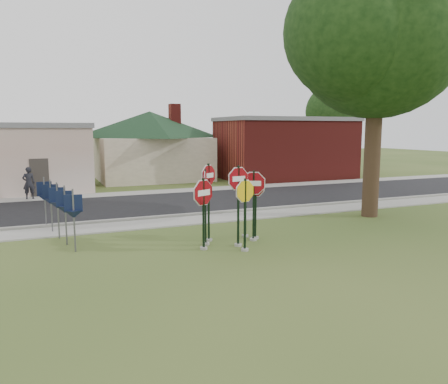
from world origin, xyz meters
name	(u,v)px	position (x,y,z in m)	size (l,w,h in m)	color
ground	(253,255)	(0.00, 0.00, 0.00)	(120.00, 120.00, 0.00)	#37501E
sidewalk_near	(195,220)	(0.00, 5.50, 0.03)	(60.00, 1.60, 0.06)	gray
road	(167,204)	(0.00, 10.00, 0.02)	(60.00, 7.00, 0.04)	black
sidewalk_far	(148,193)	(0.00, 14.30, 0.03)	(60.00, 1.60, 0.06)	gray
curb	(188,215)	(0.00, 6.50, 0.07)	(60.00, 0.20, 0.14)	gray
stop_sign_center	(238,194)	(0.02, 1.16, 1.73)	(1.04, 0.24, 2.77)	gray
stop_sign_yellow	(245,206)	(-0.03, 0.55, 1.45)	(0.96, 0.26, 2.41)	gray
stop_sign_left	(203,204)	(-1.18, 1.21, 1.49)	(1.05, 0.51, 2.42)	gray
stop_sign_right	(254,195)	(0.80, 1.62, 1.59)	(0.99, 0.51, 2.55)	gray
stop_sign_back_right	(245,196)	(0.76, 2.19, 1.50)	(1.07, 0.29, 2.43)	gray
stop_sign_back_left	(209,191)	(-0.64, 2.15, 1.73)	(0.86, 0.56, 2.78)	gray
stop_sign_far_right	(256,198)	(0.97, 1.80, 1.45)	(0.45, 0.92, 2.38)	gray
stop_sign_far_left	(206,195)	(-0.91, 1.72, 1.67)	(0.48, 1.03, 2.65)	gray
route_sign_row	(58,204)	(-5.40, 4.50, 1.22)	(1.43, 4.63, 2.00)	#59595E
building_house	(150,132)	(2.00, 22.00, 3.65)	(11.60, 11.60, 6.20)	beige
building_brick	(285,147)	(12.00, 18.50, 2.40)	(10.20, 6.20, 4.75)	maroon
oak_tree	(378,30)	(7.50, 3.50, 7.96)	(11.02, 10.42, 11.68)	black
bg_tree_right	(333,112)	(22.00, 26.00, 5.58)	(5.60, 5.60, 8.40)	black
pedestrian	(29,183)	(-6.56, 14.19, 0.94)	(0.64, 0.42, 1.76)	black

